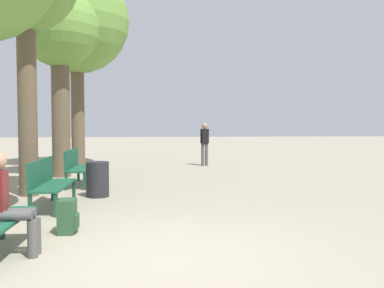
{
  "coord_description": "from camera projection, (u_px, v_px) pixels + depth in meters",
  "views": [
    {
      "loc": [
        0.02,
        -4.97,
        1.6
      ],
      "look_at": [
        0.89,
        5.38,
        1.05
      ],
      "focal_mm": 40.0,
      "sensor_mm": 36.0,
      "label": 1
    }
  ],
  "objects": [
    {
      "name": "ground_plane",
      "position": [
        155.0,
        257.0,
        5.03
      ],
      "size": [
        80.0,
        80.0,
        0.0
      ],
      "primitive_type": "plane",
      "color": "gray"
    },
    {
      "name": "bench_row_1",
      "position": [
        48.0,
        181.0,
        7.87
      ],
      "size": [
        0.51,
        1.66,
        0.9
      ],
      "color": "#195138",
      "rests_on": "ground_plane"
    },
    {
      "name": "bench_row_2",
      "position": [
        77.0,
        165.0,
        10.73
      ],
      "size": [
        0.51,
        1.66,
        0.9
      ],
      "color": "#195138",
      "rests_on": "ground_plane"
    },
    {
      "name": "tree_row_2",
      "position": [
        60.0,
        35.0,
        12.25
      ],
      "size": [
        2.25,
        2.25,
        5.42
      ],
      "color": "brown",
      "rests_on": "ground_plane"
    },
    {
      "name": "tree_row_3",
      "position": [
        77.0,
        22.0,
        14.89
      ],
      "size": [
        3.64,
        3.64,
        6.93
      ],
      "color": "brown",
      "rests_on": "ground_plane"
    },
    {
      "name": "person_seated",
      "position": [
        8.0,
        201.0,
        5.04
      ],
      "size": [
        0.58,
        0.33,
        1.25
      ],
      "color": "#4C4C4C",
      "rests_on": "ground_plane"
    },
    {
      "name": "backpack",
      "position": [
        68.0,
        217.0,
        6.12
      ],
      "size": [
        0.27,
        0.33,
        0.49
      ],
      "color": "#284C2D",
      "rests_on": "ground_plane"
    },
    {
      "name": "pedestrian_near",
      "position": [
        205.0,
        141.0,
        15.49
      ],
      "size": [
        0.32,
        0.21,
        1.56
      ],
      "color": "#4C4C4C",
      "rests_on": "ground_plane"
    },
    {
      "name": "trash_bin",
      "position": [
        97.0,
        179.0,
        9.09
      ],
      "size": [
        0.48,
        0.48,
        0.75
      ],
      "color": "#232328",
      "rests_on": "ground_plane"
    }
  ]
}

